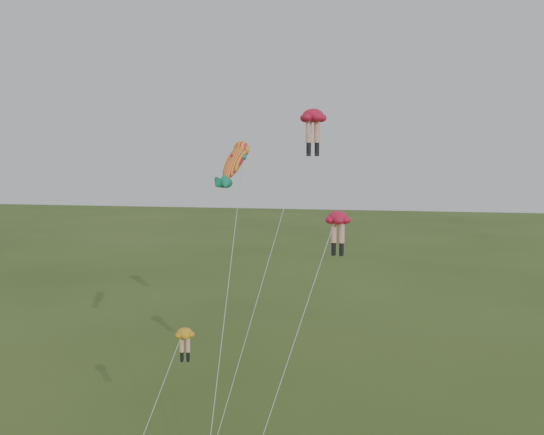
# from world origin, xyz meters

# --- Properties ---
(legs_kite_red_high) EXTENTS (4.86, 14.58, 19.09)m
(legs_kite_red_high) POSITION_xyz_m (2.83, 12.82, 18.25)
(legs_kite_red_high) COLOR red
(legs_kite_red_high) RESTS_ON ground
(legs_kite_red_mid) EXTENTS (4.74, 9.49, 13.60)m
(legs_kite_red_mid) POSITION_xyz_m (4.95, 4.95, 12.83)
(legs_kite_red_mid) COLOR red
(legs_kite_red_mid) RESTS_ON ground
(legs_kite_yellow) EXTENTS (3.17, 4.46, 8.63)m
(legs_kite_yellow) POSITION_xyz_m (-1.56, 0.72, 7.86)
(legs_kite_yellow) COLOR gold
(legs_kite_yellow) RESTS_ON ground
(fish_kite) EXTENTS (1.53, 9.90, 17.28)m
(fish_kite) POSITION_xyz_m (-0.42, 6.40, 15.91)
(fish_kite) COLOR yellow
(fish_kite) RESTS_ON ground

